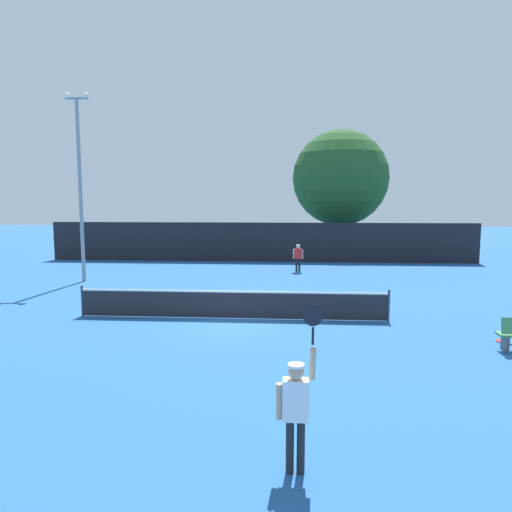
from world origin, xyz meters
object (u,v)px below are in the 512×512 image
at_px(tennis_ball, 312,313).
at_px(large_tree, 340,178).
at_px(spare_racket, 502,341).
at_px(player_receiving, 298,256).
at_px(light_pole, 80,177).
at_px(parked_car_near, 349,241).
at_px(player_serving, 297,401).

relative_size(tennis_ball, large_tree, 0.01).
bearing_deg(spare_racket, player_receiving, 113.27).
xyz_separation_m(spare_racket, light_pole, (-16.26, 9.06, 5.12)).
bearing_deg(parked_car_near, tennis_ball, -100.37).
bearing_deg(light_pole, parked_car_near, 45.93).
bearing_deg(spare_racket, tennis_ball, 150.38).
bearing_deg(large_tree, player_serving, -97.00).
distance_m(player_serving, tennis_ball, 9.95).
bearing_deg(player_serving, parked_car_near, 81.68).
height_order(tennis_ball, parked_car_near, parked_car_near).
bearing_deg(light_pole, player_serving, -57.04).
distance_m(player_receiving, spare_racket, 14.09).
height_order(player_serving, player_receiving, player_serving).
height_order(spare_racket, light_pole, light_pole).
height_order(tennis_ball, large_tree, large_tree).
bearing_deg(player_receiving, light_pole, 19.80).
height_order(player_serving, large_tree, large_tree).
height_order(light_pole, parked_car_near, light_pole).
relative_size(player_serving, spare_racket, 4.83).
height_order(player_serving, light_pole, light_pole).
height_order(spare_racket, large_tree, large_tree).
xyz_separation_m(light_pole, large_tree, (14.05, 14.20, 0.58)).
bearing_deg(tennis_ball, player_receiving, 91.84).
bearing_deg(spare_racket, large_tree, 95.42).
bearing_deg(spare_racket, light_pole, 150.87).
bearing_deg(tennis_ball, parked_car_near, 79.68).
distance_m(tennis_ball, light_pole, 13.59).
bearing_deg(tennis_ball, light_pole, 151.10).
distance_m(player_receiving, tennis_ball, 9.98).
height_order(player_receiving, spare_racket, player_receiving).
height_order(player_serving, spare_racket, player_serving).
bearing_deg(player_receiving, spare_racket, 113.27).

